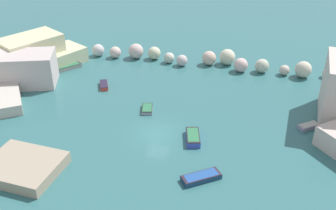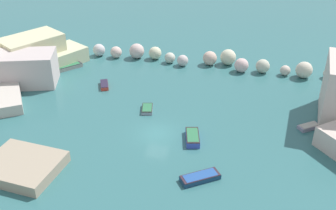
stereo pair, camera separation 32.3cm
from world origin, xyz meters
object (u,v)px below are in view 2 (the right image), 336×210
moored_boat_4 (147,109)px  moored_boat_3 (309,127)px  moored_boat_1 (104,85)px  moored_boat_5 (200,177)px  moored_boat_0 (193,137)px  moored_boat_2 (68,67)px  stone_dock (23,166)px

moored_boat_4 → moored_boat_3: bearing=77.9°
moored_boat_1 → moored_boat_5: 22.78m
moored_boat_0 → moored_boat_4: 8.29m
moored_boat_2 → moored_boat_3: moored_boat_2 is taller
moored_boat_3 → moored_boat_5: 15.86m
moored_boat_3 → moored_boat_4: bearing=144.3°
stone_dock → moored_boat_4: size_ratio=2.67×
moored_boat_5 → moored_boat_2: bearing=-76.3°
moored_boat_3 → moored_boat_2: bearing=128.8°
moored_boat_0 → moored_boat_2: size_ratio=0.86×
moored_boat_3 → moored_boat_0: bearing=166.6°
moored_boat_4 → moored_boat_5: moored_boat_5 is taller
stone_dock → moored_boat_4: bearing=60.1°
moored_boat_3 → moored_boat_4: moored_boat_3 is taller
moored_boat_0 → moored_boat_3: moored_boat_0 is taller
moored_boat_0 → moored_boat_4: size_ratio=1.32×
moored_boat_5 → stone_dock: bearing=-26.0°
stone_dock → moored_boat_0: stone_dock is taller
moored_boat_0 → moored_boat_3: (12.39, 5.73, -0.14)m
stone_dock → moored_boat_4: stone_dock is taller
moored_boat_2 → moored_boat_4: size_ratio=1.53×
moored_boat_5 → moored_boat_1: bearing=-80.5°
moored_boat_0 → moored_boat_1: moored_boat_0 is taller
moored_boat_1 → moored_boat_5: (16.38, -15.84, 0.02)m
moored_boat_2 → moored_boat_4: 17.41m
moored_boat_1 → moored_boat_4: (7.61, -4.66, -0.03)m
moored_boat_0 → stone_dock: bearing=107.3°
moored_boat_3 → moored_boat_4: (-19.10, -0.86, 0.00)m
stone_dock → moored_boat_1: 19.00m
stone_dock → moored_boat_3: bearing=29.0°
moored_boat_1 → moored_boat_2: bearing=36.3°
moored_boat_0 → moored_boat_1: (-14.32, 9.53, -0.11)m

